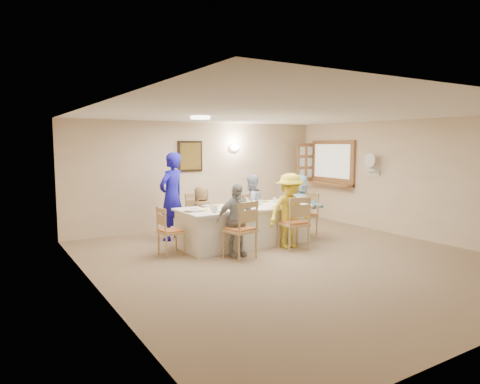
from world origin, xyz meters
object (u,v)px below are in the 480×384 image
caregiver (172,196)px  chair_left_end (171,231)px  chair_back_left (199,217)px  diner_front_left (236,220)px  diner_right_end (300,206)px  diner_back_right (251,205)px  chair_back_right (248,214)px  condiment_ketchup (241,200)px  diner_back_left (202,214)px  desk_fan (371,163)px  diner_front_right (290,211)px  dining_table (244,226)px  chair_right_end (305,215)px  serving_hatch (333,163)px  chair_front_left (240,229)px  chair_front_right (294,222)px

caregiver → chair_left_end: bearing=39.3°
chair_back_left → diner_front_left: bearing=-91.2°
diner_right_end → diner_back_right: bearing=57.3°
chair_back_right → condiment_ketchup: 1.10m
diner_right_end → caregiver: caregiver is taller
diner_back_left → diner_right_end: diner_right_end is taller
desk_fan → chair_back_left: (-3.82, 1.11, -1.06)m
diner_back_left → diner_front_right: bearing=134.5°
diner_back_left → diner_back_right: diner_back_right is taller
dining_table → chair_right_end: bearing=0.0°
serving_hatch → caregiver: size_ratio=0.82×
dining_table → chair_back_left: size_ratio=2.70×
chair_front_left → caregiver: bearing=-87.2°
chair_front_right → diner_back_left: 1.91m
chair_back_left → chair_front_right: chair_front_right is taller
chair_back_left → chair_front_right: bearing=-54.3°
dining_table → diner_back_left: 0.93m
desk_fan → chair_front_right: (-2.62, -0.49, -1.04)m
dining_table → chair_right_end: 1.55m
chair_back_right → diner_back_right: 0.25m
serving_hatch → diner_back_right: size_ratio=1.13×
desk_fan → diner_back_right: desk_fan is taller
chair_back_right → chair_front_left: (-1.20, -1.60, 0.07)m
diner_front_right → caregiver: (-1.65, 1.83, 0.19)m
chair_front_right → chair_left_end: (-2.15, 0.80, -0.07)m
dining_table → chair_back_left: chair_back_left is taller
chair_right_end → diner_back_right: diner_back_right is taller
serving_hatch → diner_back_left: bearing=-174.7°
chair_back_left → diner_back_left: diner_back_left is taller
diner_back_right → caregiver: 1.73m
desk_fan → chair_back_left: desk_fan is taller
diner_front_left → chair_front_right: bearing=0.7°
chair_right_end → caregiver: bearing=-117.1°
chair_back_right → serving_hatch: bearing=7.2°
diner_front_right → chair_back_right: bearing=91.9°
condiment_ketchup → chair_left_end: bearing=-178.4°
diner_front_left → chair_front_left: bearing=-83.6°
chair_back_right → condiment_ketchup: (-0.66, -0.76, 0.44)m
chair_back_right → caregiver: 1.75m
diner_front_right → caregiver: 2.47m
chair_back_right → chair_front_right: (0.00, -1.60, 0.07)m
chair_right_end → diner_front_left: (-2.15, -0.68, 0.19)m
chair_back_left → condiment_ketchup: condiment_ketchup is taller
chair_back_left → caregiver: 0.71m
desk_fan → diner_front_left: 3.94m
chair_back_right → diner_back_left: bearing=-172.1°
chair_left_end → diner_right_end: diner_right_end is taller
chair_right_end → serving_hatch: bearing=117.0°
diner_back_left → diner_back_right: bearing=-177.0°
dining_table → diner_right_end: diner_right_end is taller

